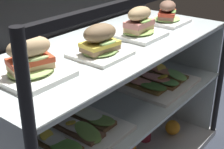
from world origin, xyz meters
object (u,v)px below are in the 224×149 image
object	(u,v)px
open_sandwich_tray_mid_left	(73,130)
juice_bottle_back_center	(130,136)
plated_roll_sandwich_near_right_corner	(31,64)
juice_bottle_front_fourth	(146,124)
plated_roll_sandwich_mid_right	(100,43)
open_sandwich_tray_mid_right	(154,80)
orange_fruit_near_left_post	(173,127)
orange_fruit_rolled_forward	(140,120)
plated_roll_sandwich_near_left_corner	(139,26)
juice_bottle_front_right_end	(113,147)
orange_fruit_beside_bottles	(149,114)
plated_roll_sandwich_far_left	(167,15)

from	to	relation	value
open_sandwich_tray_mid_left	juice_bottle_back_center	world-z (taller)	open_sandwich_tray_mid_left
plated_roll_sandwich_near_right_corner	juice_bottle_front_fourth	size ratio (longest dim) A/B	0.83
plated_roll_sandwich_mid_right	juice_bottle_back_center	bearing A→B (deg)	10.93
plated_roll_sandwich_mid_right	open_sandwich_tray_mid_right	distance (m)	0.49
orange_fruit_near_left_post	orange_fruit_rolled_forward	xyz separation A→B (m)	(-0.05, 0.18, 0.00)
plated_roll_sandwich_near_right_corner	plated_roll_sandwich_near_left_corner	world-z (taller)	plated_roll_sandwich_near_right_corner
juice_bottle_front_right_end	orange_fruit_beside_bottles	bearing A→B (deg)	9.23
open_sandwich_tray_mid_right	plated_roll_sandwich_near_right_corner	bearing A→B (deg)	177.04
plated_roll_sandwich_near_right_corner	orange_fruit_near_left_post	size ratio (longest dim) A/B	2.50
plated_roll_sandwich_mid_right	juice_bottle_front_right_end	xyz separation A→B (m)	(0.16, 0.07, -0.57)
plated_roll_sandwich_far_left	orange_fruit_rolled_forward	xyz separation A→B (m)	(-0.03, 0.10, -0.61)
orange_fruit_beside_bottles	orange_fruit_near_left_post	xyz separation A→B (m)	(-0.04, -0.18, 0.00)
plated_roll_sandwich_near_left_corner	orange_fruit_rolled_forward	world-z (taller)	plated_roll_sandwich_near_left_corner
juice_bottle_front_right_end	plated_roll_sandwich_far_left	bearing A→B (deg)	-5.53
juice_bottle_front_right_end	juice_bottle_back_center	distance (m)	0.11
orange_fruit_near_left_post	juice_bottle_front_fourth	bearing A→B (deg)	148.56
plated_roll_sandwich_near_left_corner	orange_fruit_near_left_post	size ratio (longest dim) A/B	2.32
plated_roll_sandwich_mid_right	orange_fruit_near_left_post	size ratio (longest dim) A/B	2.25
plated_roll_sandwich_near_right_corner	orange_fruit_rolled_forward	size ratio (longest dim) A/B	2.44
plated_roll_sandwich_near_right_corner	juice_bottle_front_right_end	xyz separation A→B (m)	(0.43, 0.03, -0.57)
open_sandwich_tray_mid_right	orange_fruit_beside_bottles	world-z (taller)	open_sandwich_tray_mid_right
juice_bottle_back_center	juice_bottle_front_right_end	bearing A→B (deg)	170.83
open_sandwich_tray_mid_left	plated_roll_sandwich_mid_right	bearing A→B (deg)	-7.44
plated_roll_sandwich_mid_right	juice_bottle_back_center	world-z (taller)	plated_roll_sandwich_mid_right
juice_bottle_back_center	orange_fruit_beside_bottles	bearing A→B (deg)	15.44
plated_roll_sandwich_mid_right	open_sandwich_tray_mid_left	size ratio (longest dim) A/B	0.53
juice_bottle_back_center	orange_fruit_near_left_post	distance (m)	0.29
plated_roll_sandwich_mid_right	plated_roll_sandwich_far_left	distance (m)	0.53
open_sandwich_tray_mid_right	orange_fruit_near_left_post	distance (m)	0.36
plated_roll_sandwich_mid_right	juice_bottle_front_fourth	size ratio (longest dim) A/B	0.74
plated_roll_sandwich_far_left	open_sandwich_tray_mid_left	distance (m)	0.72
juice_bottle_back_center	orange_fruit_near_left_post	bearing A→B (deg)	-18.25
plated_roll_sandwich_mid_right	orange_fruit_near_left_post	xyz separation A→B (m)	(0.55, -0.04, -0.62)
juice_bottle_front_fourth	orange_fruit_rolled_forward	size ratio (longest dim) A/B	2.95
plated_roll_sandwich_near_right_corner	plated_roll_sandwich_mid_right	size ratio (longest dim) A/B	1.11
plated_roll_sandwich_mid_right	plated_roll_sandwich_near_left_corner	world-z (taller)	plated_roll_sandwich_near_left_corner
orange_fruit_near_left_post	plated_roll_sandwich_near_right_corner	bearing A→B (deg)	174.48
juice_bottle_back_center	orange_fruit_beside_bottles	xyz separation A→B (m)	(0.32, 0.09, -0.06)
juice_bottle_front_fourth	orange_fruit_beside_bottles	xyz separation A→B (m)	(0.18, 0.09, -0.06)
open_sandwich_tray_mid_right	juice_bottle_back_center	bearing A→B (deg)	159.81
plated_roll_sandwich_far_left	open_sandwich_tray_mid_right	distance (m)	0.31
plated_roll_sandwich_mid_right	plated_roll_sandwich_near_left_corner	xyz separation A→B (m)	(0.27, 0.02, 0.00)
plated_roll_sandwich_mid_right	orange_fruit_near_left_post	world-z (taller)	plated_roll_sandwich_mid_right
open_sandwich_tray_mid_right	juice_bottle_front_fourth	size ratio (longest dim) A/B	1.41
plated_roll_sandwich_mid_right	juice_bottle_front_fourth	xyz separation A→B (m)	(0.41, 0.05, -0.56)
open_sandwich_tray_mid_left	juice_bottle_front_fourth	world-z (taller)	open_sandwich_tray_mid_left
juice_bottle_back_center	plated_roll_sandwich_far_left	bearing A→B (deg)	-3.93
orange_fruit_beside_bottles	orange_fruit_rolled_forward	bearing A→B (deg)	-178.53
plated_roll_sandwich_mid_right	juice_bottle_front_right_end	world-z (taller)	plated_roll_sandwich_mid_right
orange_fruit_rolled_forward	orange_fruit_near_left_post	bearing A→B (deg)	-73.92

